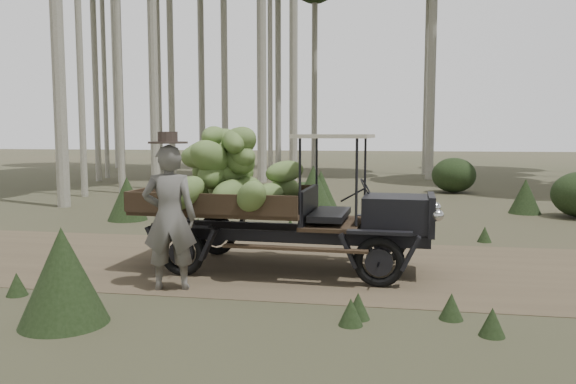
{
  "coord_description": "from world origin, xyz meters",
  "views": [
    {
      "loc": [
        -0.52,
        -8.58,
        2.06
      ],
      "look_at": [
        -1.98,
        -0.29,
        1.19
      ],
      "focal_mm": 35.0,
      "sensor_mm": 36.0,
      "label": 1
    }
  ],
  "objects": [
    {
      "name": "farmer",
      "position": [
        -3.33,
        -1.66,
        0.99
      ],
      "size": [
        0.8,
        0.63,
        2.09
      ],
      "rotation": [
        0.0,
        0.0,
        3.4
      ],
      "color": "#5F5C57",
      "rests_on": "ground"
    },
    {
      "name": "dirt_track",
      "position": [
        0.0,
        0.0,
        0.0
      ],
      "size": [
        70.0,
        4.0,
        0.01
      ],
      "primitive_type": "cube",
      "color": "brown",
      "rests_on": "ground"
    },
    {
      "name": "banana_truck",
      "position": [
        -2.5,
        -0.28,
        1.32
      ],
      "size": [
        4.58,
        2.36,
        2.25
      ],
      "rotation": [
        0.0,
        0.0,
        -0.04
      ],
      "color": "black",
      "rests_on": "ground"
    },
    {
      "name": "ground",
      "position": [
        0.0,
        0.0,
        0.0
      ],
      "size": [
        120.0,
        120.0,
        0.0
      ],
      "primitive_type": "plane",
      "color": "#473D2B",
      "rests_on": "ground"
    }
  ]
}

